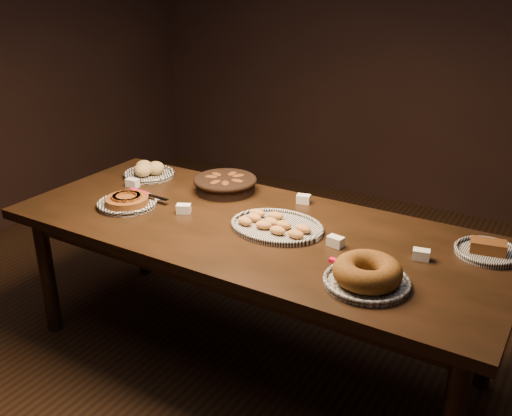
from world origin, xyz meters
The scene contains 9 objects.
ground centered at (0.00, 0.00, 0.00)m, with size 5.00×5.00×0.00m, color black.
buffet_table centered at (0.00, 0.00, 0.68)m, with size 2.40×1.00×0.75m.
apple_tart_plate centered at (-0.68, -0.13, 0.77)m, with size 0.33×0.31×0.06m.
madeleine_platter centered at (0.11, 0.02, 0.77)m, with size 0.45×0.37×0.05m.
bundt_cake_plate centered at (0.67, -0.24, 0.79)m, with size 0.36×0.34×0.11m.
croissant_basket centered at (-0.36, 0.31, 0.80)m, with size 0.35×0.35×0.09m.
bread_roll_plate centered at (-0.89, 0.27, 0.78)m, with size 0.30×0.30×0.09m.
loaf_plate centered at (1.02, 0.27, 0.77)m, with size 0.28×0.28×0.06m.
tent_cards centered at (0.01, 0.10, 0.77)m, with size 1.72×0.50×0.04m.
Camera 1 is at (1.30, -2.11, 1.88)m, focal length 40.00 mm.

